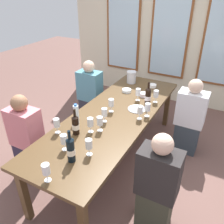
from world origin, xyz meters
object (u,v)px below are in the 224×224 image
(tasting_bowl_0, at_px, (152,86))
(tasting_bowl_1, at_px, (127,91))
(wine_glass_9, at_px, (57,123))
(seated_person_2, at_px, (27,139))
(wine_glass_3, at_px, (89,145))
(seated_person_0, at_px, (90,95))
(dining_table, at_px, (114,118))
(wine_glass_11, at_px, (90,123))
(wine_glass_2, at_px, (64,140))
(wine_glass_5, at_px, (111,103))
(wine_glass_8, at_px, (104,113))
(wine_bottle_1, at_px, (71,150))
(wine_glass_0, at_px, (140,110))
(seated_person_1, at_px, (189,119))
(wine_glass_6, at_px, (148,107))
(water_bottle, at_px, (76,114))
(wine_bottle_0, at_px, (76,125))
(wine_bottle_2, at_px, (148,96))
(white_plate_0, at_px, (137,109))
(wine_glass_7, at_px, (156,94))
(wine_glass_1, at_px, (100,122))
(wine_glass_10, at_px, (138,93))
(seated_person_3, at_px, (157,186))
(tasting_bowl_2, at_px, (144,95))
(wine_glass_4, at_px, (46,169))
(metal_pitcher, at_px, (131,77))

(tasting_bowl_0, relative_size, tasting_bowl_1, 0.90)
(wine_glass_9, bearing_deg, seated_person_2, -173.88)
(wine_glass_3, height_order, seated_person_0, seated_person_0)
(dining_table, bearing_deg, wine_glass_11, -94.78)
(tasting_bowl_0, bearing_deg, tasting_bowl_1, -127.96)
(wine_glass_2, bearing_deg, wine_glass_5, 87.57)
(wine_glass_8, bearing_deg, wine_bottle_1, -84.22)
(wine_glass_0, bearing_deg, seated_person_1, 53.41)
(wine_glass_6, xyz_separation_m, seated_person_2, (-1.20, -0.85, -0.34))
(wine_glass_2, bearing_deg, water_bottle, 112.48)
(wine_glass_11, xyz_separation_m, seated_person_2, (-0.78, -0.23, -0.33))
(wine_glass_0, distance_m, wine_glass_9, 0.97)
(wine_bottle_0, height_order, wine_bottle_2, wine_bottle_2)
(tasting_bowl_0, height_order, wine_glass_8, wine_glass_8)
(white_plate_0, distance_m, wine_glass_5, 0.36)
(wine_bottle_2, bearing_deg, wine_glass_7, 61.94)
(water_bottle, distance_m, wine_glass_1, 0.33)
(wine_bottle_0, xyz_separation_m, wine_glass_5, (0.10, 0.61, 0.01))
(wine_bottle_0, bearing_deg, wine_glass_10, 75.44)
(dining_table, relative_size, tasting_bowl_1, 19.32)
(seated_person_3, bearing_deg, water_bottle, 165.09)
(tasting_bowl_0, bearing_deg, seated_person_0, -161.11)
(wine_glass_6, distance_m, seated_person_1, 0.78)
(tasting_bowl_2, height_order, wine_glass_9, wine_glass_9)
(wine_glass_4, xyz_separation_m, wine_glass_11, (-0.07, 0.78, -0.00))
(tasting_bowl_1, xyz_separation_m, seated_person_2, (-0.68, -1.38, -0.23))
(wine_glass_7, bearing_deg, wine_bottle_1, -100.81)
(water_bottle, bearing_deg, wine_glass_5, 61.04)
(tasting_bowl_2, height_order, wine_glass_11, wine_glass_11)
(wine_glass_10, bearing_deg, wine_glass_5, -111.09)
(wine_glass_4, bearing_deg, dining_table, 91.57)
(dining_table, bearing_deg, wine_glass_9, -118.30)
(wine_glass_1, bearing_deg, wine_glass_5, 102.47)
(wine_glass_6, distance_m, wine_glass_11, 0.75)
(wine_glass_6, distance_m, wine_glass_7, 0.41)
(dining_table, bearing_deg, wine_glass_0, 7.46)
(metal_pitcher, bearing_deg, wine_glass_11, -82.98)
(wine_bottle_2, relative_size, wine_glass_10, 1.87)
(wine_bottle_1, bearing_deg, wine_glass_2, 147.58)
(white_plate_0, bearing_deg, tasting_bowl_0, 95.23)
(water_bottle, relative_size, wine_glass_5, 1.38)
(wine_glass_2, relative_size, wine_glass_4, 1.00)
(wine_glass_6, bearing_deg, wine_glass_11, -124.74)
(wine_bottle_2, xyz_separation_m, wine_glass_5, (-0.34, -0.39, -0.00))
(dining_table, xyz_separation_m, tasting_bowl_1, (-0.14, 0.68, 0.09))
(wine_glass_0, distance_m, wine_glass_8, 0.43)
(wine_bottle_1, xyz_separation_m, wine_glass_8, (-0.08, 0.74, -0.01))
(seated_person_3, bearing_deg, wine_glass_6, 117.74)
(wine_bottle_2, distance_m, wine_glass_6, 0.30)
(tasting_bowl_0, distance_m, wine_glass_10, 0.55)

